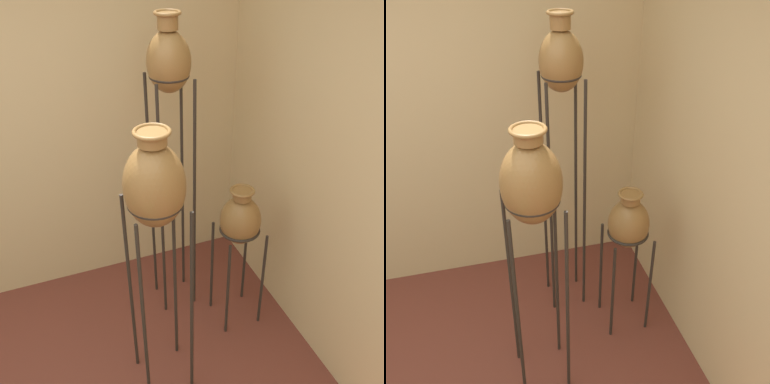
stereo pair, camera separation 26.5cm
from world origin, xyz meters
TOP-DOWN VIEW (x-y plane):
  - vase_stand_tall at (1.19, 1.37)m, footprint 0.26×0.26m
  - vase_stand_medium at (0.89, 0.73)m, footprint 0.31×0.31m
  - vase_stand_short at (1.54, 1.03)m, footprint 0.28×0.28m

SIDE VIEW (x-z plane):
  - vase_stand_short at x=1.54m, z-range 0.29..1.38m
  - vase_stand_medium at x=0.89m, z-range 0.54..2.25m
  - vase_stand_tall at x=1.19m, z-range 0.69..2.78m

